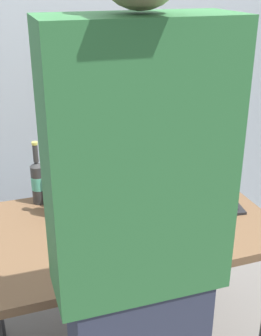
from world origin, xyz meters
name	(u,v)px	position (x,y,z in m)	size (l,w,h in m)	color
desk	(123,248)	(0.00, 0.00, 0.60)	(1.24, 0.74, 0.71)	brown
laptop	(198,188)	(0.39, 0.11, 0.77)	(0.37, 0.38, 0.23)	black
beer_bottle_green	(67,183)	(-0.19, 0.22, 0.84)	(0.07, 0.07, 0.32)	#472B14
beer_bottle_dark	(38,181)	(-0.30, 0.31, 0.82)	(0.06, 0.06, 0.29)	#333333
beer_bottle_amber	(60,189)	(-0.23, 0.15, 0.84)	(0.07, 0.07, 0.33)	brown
person_figure	(138,274)	(-0.15, -0.59, 0.92)	(0.46, 0.27, 1.81)	#2D3347
back_wall	(73,50)	(0.00, 0.83, 1.30)	(6.00, 0.10, 2.60)	#99A3AD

